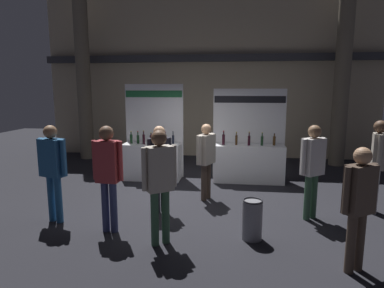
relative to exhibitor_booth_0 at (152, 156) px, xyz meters
name	(u,v)px	position (x,y,z in m)	size (l,w,h in m)	color
ground_plane	(190,202)	(1.25, -1.72, -0.62)	(24.00, 24.00, 0.00)	black
hall_colonnade	(209,69)	(1.25, 3.26, 2.50)	(11.75, 1.38, 6.31)	tan
exhibitor_booth_0	(152,156)	(0.00, 0.00, 0.00)	(1.60, 0.66, 2.56)	white
exhibitor_booth_1	(248,159)	(2.57, 0.10, -0.01)	(1.92, 0.66, 2.43)	white
trash_bin	(252,220)	(2.50, -3.37, -0.28)	(0.33, 0.33, 0.67)	slate
visitor_0	(160,177)	(1.06, -3.73, 0.48)	(0.48, 0.42, 1.82)	#33563D
visitor_1	(359,199)	(3.81, -4.17, 0.39)	(0.49, 0.39, 1.70)	#47382D
visitor_4	(160,162)	(0.75, -2.38, 0.40)	(0.43, 0.36, 1.73)	#23232D
visitor_5	(108,169)	(0.10, -3.39, 0.48)	(0.54, 0.26, 1.83)	navy
visitor_6	(313,163)	(3.63, -2.36, 0.46)	(0.47, 0.44, 1.78)	#33563D
visitor_7	(52,164)	(-1.06, -3.10, 0.48)	(0.60, 0.37, 1.79)	navy
visitor_8	(206,154)	(1.59, -1.51, 0.40)	(0.40, 0.57, 1.68)	#47382D
visitor_9	(377,159)	(4.95, -1.87, 0.47)	(0.28, 0.48, 1.83)	silver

